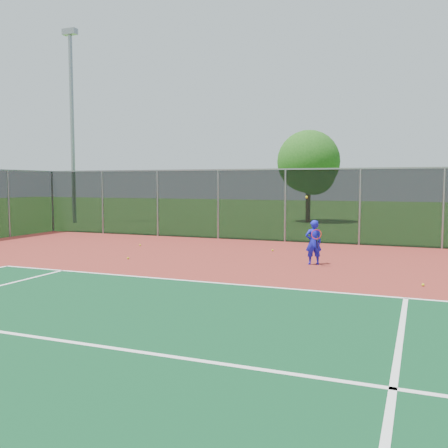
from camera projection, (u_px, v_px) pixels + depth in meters
name	position (u px, v px, depth m)	size (l,w,h in m)	color
ground	(276.00, 328.00, 8.51)	(120.00, 120.00, 0.00)	#2B5F1B
court_apron	(302.00, 301.00, 10.37)	(30.00, 20.00, 0.02)	maroon
court_lines	(394.00, 385.00, 6.03)	(22.10, 13.05, 0.00)	white
fence_back	(360.00, 206.00, 19.50)	(30.00, 0.06, 3.03)	black
tennis_player	(314.00, 242.00, 14.90)	(0.59, 0.66, 2.05)	#161AD3
practice_ball_0	(128.00, 258.00, 15.96)	(0.07, 0.07, 0.07)	#C2CB17
practice_ball_1	(423.00, 285.00, 11.81)	(0.07, 0.07, 0.07)	#C2CB17
practice_ball_2	(140.00, 245.00, 19.30)	(0.07, 0.07, 0.07)	#C2CB17
practice_ball_4	(273.00, 250.00, 17.82)	(0.07, 0.07, 0.07)	#C2CB17
floodlight_nw	(72.00, 114.00, 30.09)	(0.90, 0.40, 11.60)	gray
tree_back_left	(310.00, 164.00, 30.87)	(3.89, 3.89, 5.71)	#382514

